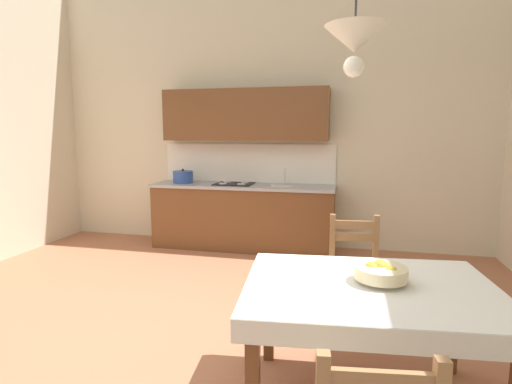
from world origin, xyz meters
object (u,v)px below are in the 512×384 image
Objects in this scene: pendant_lamp at (355,41)px; dining_table at (369,304)px; kitchen_cabinetry at (243,187)px; dining_chair_kitchen_side at (355,276)px; fruit_bowl at (381,272)px.

dining_table is at bearing 12.35° from pendant_lamp.
dining_table is at bearing -63.07° from kitchen_cabinetry.
dining_table is 1.88× the size of pendant_lamp.
dining_chair_kitchen_side reaches higher than dining_table.
pendant_lamp is (-0.13, -0.03, 1.45)m from dining_table.
kitchen_cabinetry is 3.14× the size of pendant_lamp.
fruit_bowl is (1.62, -3.03, -0.04)m from kitchen_cabinetry.
fruit_bowl is at bearing -82.55° from dining_chair_kitchen_side.
kitchen_cabinetry reaches higher than fruit_bowl.
dining_chair_kitchen_side is 1.93m from pendant_lamp.
kitchen_cabinetry is at bearing 125.61° from dining_chair_kitchen_side.
fruit_bowl is (0.12, -0.93, 0.37)m from dining_chair_kitchen_side.
dining_table is 1.00m from dining_chair_kitchen_side.
dining_chair_kitchen_side is 1.01m from fruit_bowl.
dining_chair_kitchen_side is at bearing 97.45° from fruit_bowl.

